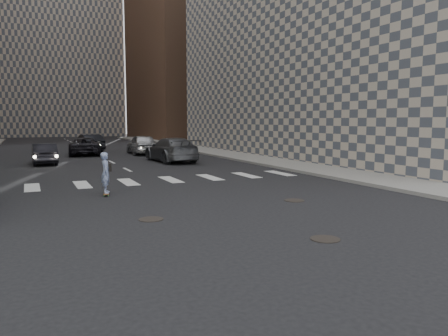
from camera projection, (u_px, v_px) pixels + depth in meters
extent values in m
plane|color=black|center=(233.00, 222.00, 12.01)|extent=(160.00, 160.00, 0.00)
cube|color=gray|center=(288.00, 153.00, 36.05)|extent=(13.00, 80.00, 0.15)
cube|color=#ADA08E|center=(342.00, 18.00, 35.14)|extent=(15.00, 33.00, 22.00)
cube|color=black|center=(295.00, 132.00, 29.06)|extent=(0.30, 18.00, 4.00)
cube|color=brown|center=(198.00, 22.00, 68.08)|extent=(18.00, 24.00, 36.00)
cube|color=#ADA08E|center=(51.00, 4.00, 80.12)|extent=(22.00, 20.00, 48.00)
cylinder|color=black|center=(325.00, 239.00, 10.24)|extent=(0.70, 0.70, 0.02)
cylinder|color=black|center=(151.00, 219.00, 12.29)|extent=(0.70, 0.70, 0.02)
cylinder|color=black|center=(294.00, 200.00, 15.17)|extent=(0.70, 0.70, 0.02)
cube|color=brown|center=(106.00, 193.00, 16.30)|extent=(0.35, 0.83, 0.02)
cylinder|color=green|center=(104.00, 196.00, 16.02)|extent=(0.04, 0.06, 0.05)
cylinder|color=green|center=(108.00, 196.00, 16.05)|extent=(0.04, 0.06, 0.05)
cylinder|color=green|center=(105.00, 193.00, 16.57)|extent=(0.04, 0.06, 0.05)
cylinder|color=green|center=(109.00, 193.00, 16.60)|extent=(0.04, 0.06, 0.05)
imported|color=#7B89B4|center=(106.00, 173.00, 16.22)|extent=(0.47, 0.62, 1.52)
cube|color=black|center=(110.00, 167.00, 16.28)|extent=(0.14, 0.26, 0.29)
imported|color=black|center=(44.00, 154.00, 27.82)|extent=(1.46, 4.05, 1.33)
imported|color=#56585E|center=(171.00, 150.00, 29.47)|extent=(2.61, 5.72, 1.62)
imported|color=black|center=(84.00, 146.00, 35.12)|extent=(2.82, 5.27, 1.41)
imported|color=#A8AAB0|center=(142.00, 144.00, 35.95)|extent=(2.12, 4.89, 1.64)
imported|color=black|center=(89.00, 143.00, 39.40)|extent=(2.25, 4.84, 1.53)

